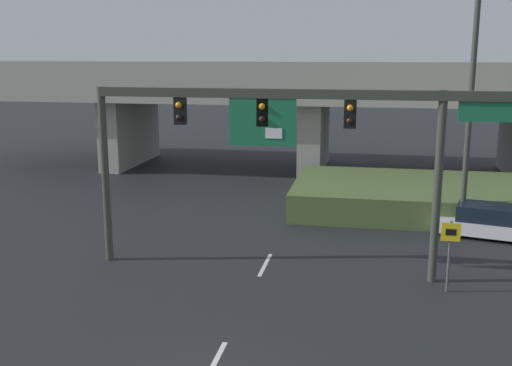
{
  "coord_description": "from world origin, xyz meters",
  "views": [
    {
      "loc": [
        3.61,
        -11.68,
        7.59
      ],
      "look_at": [
        0.0,
        7.04,
        3.45
      ],
      "focal_mm": 42.0,
      "sensor_mm": 36.0,
      "label": 1
    }
  ],
  "objects_px": {
    "signal_gantry": "(294,127)",
    "parked_sedan_near_right": "(488,222)",
    "highway_light_pole_near": "(474,53)",
    "speed_limit_sign": "(450,246)"
  },
  "relations": [
    {
      "from": "parked_sedan_near_right",
      "to": "highway_light_pole_near",
      "type": "bearing_deg",
      "value": 164.81
    },
    {
      "from": "signal_gantry",
      "to": "speed_limit_sign",
      "type": "bearing_deg",
      "value": -9.53
    },
    {
      "from": "speed_limit_sign",
      "to": "parked_sedan_near_right",
      "type": "height_order",
      "value": "speed_limit_sign"
    },
    {
      "from": "signal_gantry",
      "to": "speed_limit_sign",
      "type": "distance_m",
      "value": 6.37
    },
    {
      "from": "signal_gantry",
      "to": "highway_light_pole_near",
      "type": "height_order",
      "value": "highway_light_pole_near"
    },
    {
      "from": "highway_light_pole_near",
      "to": "parked_sedan_near_right",
      "type": "height_order",
      "value": "highway_light_pole_near"
    },
    {
      "from": "speed_limit_sign",
      "to": "highway_light_pole_near",
      "type": "distance_m",
      "value": 9.45
    },
    {
      "from": "signal_gantry",
      "to": "parked_sedan_near_right",
      "type": "relative_size",
      "value": 3.27
    },
    {
      "from": "signal_gantry",
      "to": "highway_light_pole_near",
      "type": "relative_size",
      "value": 1.06
    },
    {
      "from": "speed_limit_sign",
      "to": "highway_light_pole_near",
      "type": "height_order",
      "value": "highway_light_pole_near"
    }
  ]
}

